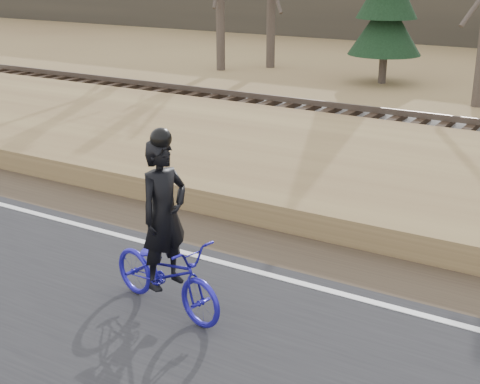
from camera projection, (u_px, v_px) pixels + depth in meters
The scene contains 5 objects.
ground at pixel (357, 310), 8.63m from camera, with size 120.00×120.00×0.00m, color olive.
edge_line at pixel (363, 300), 8.77m from camera, with size 120.00×0.12×0.01m, color silver.
shoulder at pixel (389, 274), 9.59m from camera, with size 120.00×1.60×0.04m, color #473A2B.
embankment at pixel (445, 199), 11.95m from camera, with size 120.00×5.00×0.44m, color olive.
cyclist at pixel (166, 254), 8.31m from camera, with size 2.00×1.04×2.38m.
Camera 1 is at (2.62, -7.32, 4.31)m, focal length 50.00 mm.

